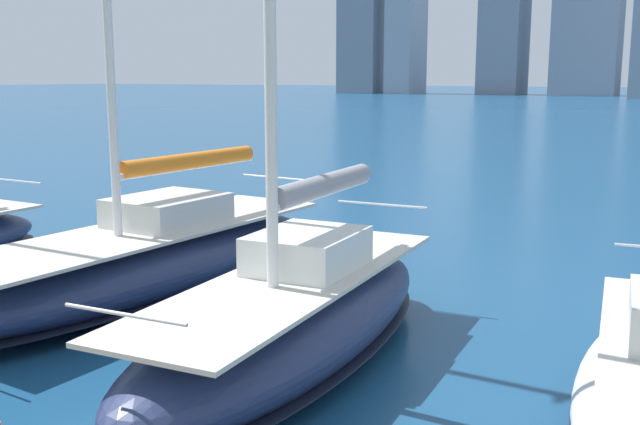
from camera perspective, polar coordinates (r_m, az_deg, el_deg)
name	(u,v)px	position (r m, az deg, el deg)	size (l,w,h in m)	color
sailboat_grey	(294,315)	(10.77, -1.98, -7.84)	(2.79, 7.90, 9.86)	navy
sailboat_orange	(150,258)	(14.59, -12.85, -3.38)	(3.29, 9.61, 11.03)	navy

